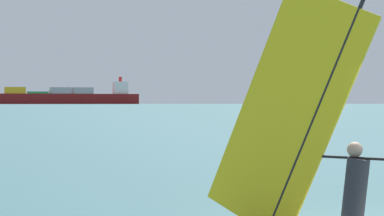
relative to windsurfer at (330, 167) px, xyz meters
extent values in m
cylinder|color=black|center=(-0.07, 0.03, 1.11)|extent=(1.69, 0.86, 4.03)
cube|color=yellow|center=(-0.62, 0.30, 0.77)|extent=(2.62, 1.30, 3.95)
cylinder|color=black|center=(0.05, -0.03, 0.15)|extent=(1.39, 0.70, 0.04)
cylinder|color=#2D2D33|center=(0.34, -0.16, -0.37)|extent=(0.53, 0.48, 1.08)
sphere|color=tan|center=(0.34, -0.16, 0.27)|extent=(0.22, 0.22, 0.22)
cube|color=maroon|center=(-297.38, 816.28, 5.16)|extent=(166.65, 100.62, 12.34)
cube|color=silver|center=(-238.69, 845.07, 18.97)|extent=(23.39, 24.88, 15.29)
cylinder|color=red|center=(-238.69, 845.07, 29.61)|extent=(4.00, 4.00, 6.00)
cube|color=#99999E|center=(-280.84, 824.39, 15.22)|extent=(32.52, 32.94, 7.80)
cube|color=#99999E|center=(-304.78, 812.65, 15.22)|extent=(32.52, 32.94, 7.80)
cube|color=#2D8C47|center=(-328.72, 800.91, 12.62)|extent=(32.52, 32.94, 2.60)
cube|color=gold|center=(-352.66, 789.16, 15.22)|extent=(32.52, 32.94, 7.80)
cube|color=#4C564C|center=(-265.61, 1368.62, 17.84)|extent=(690.70, 481.67, 37.71)
camera|label=1|loc=(-0.21, -10.45, 0.94)|focal=66.78mm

